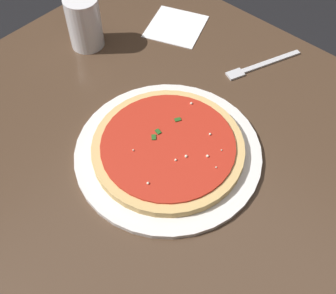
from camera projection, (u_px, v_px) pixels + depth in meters
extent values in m
plane|color=black|center=(168.00, 267.00, 1.39)|extent=(5.00, 5.00, 0.00)
cube|color=black|center=(147.00, 81.00, 1.43)|extent=(0.06, 0.06, 0.69)
cube|color=#473323|center=(168.00, 133.00, 0.83)|extent=(0.95, 0.82, 0.03)
cylinder|color=white|center=(168.00, 152.00, 0.78)|extent=(0.35, 0.35, 0.01)
cylinder|color=#DBB26B|center=(168.00, 148.00, 0.77)|extent=(0.28, 0.28, 0.02)
cylinder|color=red|center=(168.00, 144.00, 0.76)|extent=(0.25, 0.25, 0.00)
sphere|color=#EFEACC|center=(176.00, 160.00, 0.73)|extent=(0.00, 0.00, 0.00)
sphere|color=#EFEACC|center=(207.00, 156.00, 0.74)|extent=(0.01, 0.01, 0.01)
sphere|color=#EFEACC|center=(222.00, 150.00, 0.75)|extent=(0.00, 0.00, 0.00)
sphere|color=#EFEACC|center=(191.00, 103.00, 0.81)|extent=(0.00, 0.00, 0.00)
sphere|color=#EFEACC|center=(133.00, 150.00, 0.75)|extent=(0.00, 0.00, 0.00)
sphere|color=#EFEACC|center=(216.00, 167.00, 0.72)|extent=(0.00, 0.00, 0.00)
sphere|color=#EFEACC|center=(186.00, 156.00, 0.74)|extent=(0.01, 0.01, 0.01)
sphere|color=#EFEACC|center=(148.00, 183.00, 0.70)|extent=(0.00, 0.00, 0.00)
sphere|color=#EFEACC|center=(210.00, 134.00, 0.77)|extent=(0.00, 0.00, 0.00)
cube|color=#23561E|center=(154.00, 137.00, 0.76)|extent=(0.01, 0.01, 0.00)
cube|color=#23561E|center=(178.00, 120.00, 0.79)|extent=(0.01, 0.01, 0.00)
cube|color=#23561E|center=(158.00, 132.00, 0.77)|extent=(0.01, 0.01, 0.00)
cylinder|color=silver|center=(84.00, 23.00, 0.92)|extent=(0.08, 0.08, 0.12)
cube|color=white|center=(176.00, 26.00, 1.01)|extent=(0.17, 0.17, 0.00)
cube|color=silver|center=(271.00, 62.00, 0.93)|extent=(0.07, 0.14, 0.00)
cube|color=silver|center=(235.00, 74.00, 0.91)|extent=(0.04, 0.04, 0.00)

